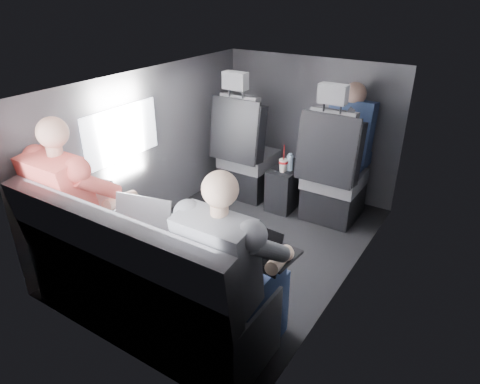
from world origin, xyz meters
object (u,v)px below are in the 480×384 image
Objects in this scene: rear_bench at (143,286)px; laptop_white at (105,198)px; soda_cup at (283,165)px; passenger_front_right at (350,134)px; front_seat_left at (246,158)px; laptop_black at (260,249)px; front_seat_right at (332,179)px; laptop_silver at (156,222)px; passenger_rear_right at (233,268)px; water_bottle at (290,163)px; passenger_rear_left at (82,206)px; center_console at (287,186)px.

laptop_white is at bearing 154.82° from rear_bench.
soda_cup is 0.65m from passenger_front_right.
rear_bench is 6.18× the size of soda_cup.
front_seat_left is 3.34× the size of laptop_black.
front_seat_right reaches higher than laptop_white.
passenger_rear_right is (0.65, -0.12, -0.01)m from laptop_silver.
soda_cup is at bearing -143.93° from passenger_front_right.
front_seat_left is 0.51m from water_bottle.
front_seat_right is (0.90, 0.00, 0.00)m from front_seat_left.
front_seat_left is 1.83m from passenger_rear_left.
laptop_white is at bearing -108.78° from center_console.
center_console is 1.99m from passenger_rear_left.
front_seat_right reaches higher than passenger_front_right.
front_seat_right reaches higher than water_bottle.
passenger_rear_right is at bearing -86.70° from passenger_front_right.
water_bottle is at bearing 68.65° from laptop_white.
front_seat_right is 1.96m from rear_bench.
laptop_white is at bearing 171.63° from passenger_rear_right.
front_seat_right is 0.43m from passenger_front_right.
passenger_front_right reaches higher than soda_cup.
laptop_black is at bearing -67.32° from soda_cup.
laptop_black is (0.63, -1.51, 0.17)m from soda_cup.
passenger_rear_left is at bearing -119.95° from front_seat_right.
laptop_black reaches higher than water_bottle.
center_console is at bearing 174.93° from front_seat_right.
laptop_black is at bearing 9.86° from passenger_rear_left.
rear_bench reaches higher than laptop_black.
rear_bench is 2.26m from passenger_front_right.
passenger_front_right is at bearing 93.30° from passenger_rear_right.
passenger_rear_right reaches higher than center_console.
front_seat_left reaches higher than passenger_rear_right.
center_console is 1.94m from rear_bench.
laptop_black is at bearing -83.24° from front_seat_right.
rear_bench is at bearing -76.69° from front_seat_left.
rear_bench is 0.69m from passenger_rear_right.
laptop_black is (0.59, -1.55, 0.16)m from water_bottle.
laptop_black is at bearing 79.94° from passenger_rear_right.
passenger_front_right is at bearing 35.12° from water_bottle.
passenger_front_right is (1.07, 2.07, 0.10)m from passenger_rear_left.
laptop_white is (-0.62, -1.59, 0.15)m from water_bottle.
water_bottle is 0.49× the size of laptop_white.
center_console is at bearing 94.04° from soda_cup.
center_console is 0.38× the size of passenger_rear_left.
center_console is at bearing 5.07° from front_seat_left.
passenger_front_right is at bearing 82.91° from front_seat_right.
passenger_rear_right reaches higher than soda_cup.
front_seat_right reaches higher than center_console.
passenger_rear_left reaches higher than soda_cup.
passenger_front_right is at bearing 94.84° from laptop_black.
water_bottle is 0.46× the size of laptop_black.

